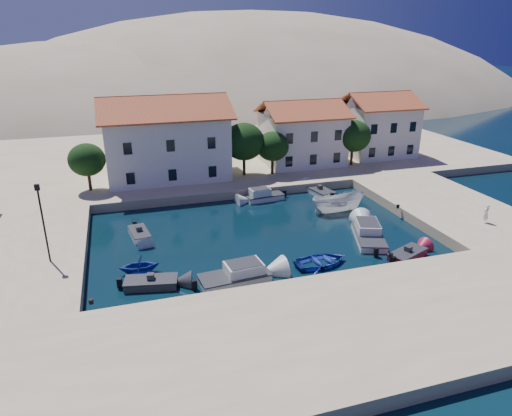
{
  "coord_description": "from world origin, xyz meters",
  "views": [
    {
      "loc": [
        -11.53,
        -26.67,
        17.48
      ],
      "look_at": [
        0.29,
        11.72,
        2.0
      ],
      "focal_mm": 32.0,
      "sensor_mm": 36.0,
      "label": 1
    }
  ],
  "objects_px": {
    "building_left": "(166,136)",
    "pedestrian": "(486,214)",
    "cabin_cruiser_east": "(369,235)",
    "boat_east": "(338,212)",
    "lamppost": "(42,216)",
    "cabin_cruiser_south": "(235,276)",
    "rowboat_south": "(321,265)",
    "building_mid": "(302,131)",
    "building_right": "(378,123)"
  },
  "relations": [
    {
      "from": "cabin_cruiser_east",
      "to": "boat_east",
      "type": "xyz_separation_m",
      "value": [
        0.44,
        6.99,
        -0.48
      ]
    },
    {
      "from": "building_left",
      "to": "cabin_cruiser_east",
      "type": "height_order",
      "value": "building_left"
    },
    {
      "from": "boat_east",
      "to": "rowboat_south",
      "type": "bearing_deg",
      "value": 149.52
    },
    {
      "from": "building_mid",
      "to": "rowboat_south",
      "type": "bearing_deg",
      "value": -108.9
    },
    {
      "from": "building_right",
      "to": "lamppost",
      "type": "relative_size",
      "value": 1.52
    },
    {
      "from": "building_left",
      "to": "boat_east",
      "type": "height_order",
      "value": "building_left"
    },
    {
      "from": "cabin_cruiser_south",
      "to": "cabin_cruiser_east",
      "type": "height_order",
      "value": "same"
    },
    {
      "from": "cabin_cruiser_south",
      "to": "building_mid",
      "type": "bearing_deg",
      "value": 53.49
    },
    {
      "from": "building_left",
      "to": "boat_east",
      "type": "xyz_separation_m",
      "value": [
        15.63,
        -14.93,
        -5.94
      ]
    },
    {
      "from": "cabin_cruiser_south",
      "to": "lamppost",
      "type": "bearing_deg",
      "value": 152.17
    },
    {
      "from": "building_left",
      "to": "boat_east",
      "type": "bearing_deg",
      "value": -43.69
    },
    {
      "from": "cabin_cruiser_east",
      "to": "pedestrian",
      "type": "bearing_deg",
      "value": -78.76
    },
    {
      "from": "building_mid",
      "to": "lamppost",
      "type": "height_order",
      "value": "building_mid"
    },
    {
      "from": "lamppost",
      "to": "cabin_cruiser_south",
      "type": "relative_size",
      "value": 1.14
    },
    {
      "from": "lamppost",
      "to": "cabin_cruiser_south",
      "type": "distance_m",
      "value": 15.01
    },
    {
      "from": "building_left",
      "to": "lamppost",
      "type": "xyz_separation_m",
      "value": [
        -11.5,
        -20.0,
        -1.18
      ]
    },
    {
      "from": "building_mid",
      "to": "cabin_cruiser_east",
      "type": "relative_size",
      "value": 1.69
    },
    {
      "from": "cabin_cruiser_south",
      "to": "rowboat_south",
      "type": "xyz_separation_m",
      "value": [
        7.32,
        0.54,
        -0.48
      ]
    },
    {
      "from": "building_mid",
      "to": "cabin_cruiser_south",
      "type": "distance_m",
      "value": 31.49
    },
    {
      "from": "rowboat_south",
      "to": "building_left",
      "type": "bearing_deg",
      "value": 15.14
    },
    {
      "from": "building_mid",
      "to": "pedestrian",
      "type": "xyz_separation_m",
      "value": [
        8.25,
        -24.62,
        -3.33
      ]
    },
    {
      "from": "building_left",
      "to": "building_mid",
      "type": "xyz_separation_m",
      "value": [
        18.0,
        1.0,
        -0.71
      ]
    },
    {
      "from": "boat_east",
      "to": "building_left",
      "type": "bearing_deg",
      "value": 48.76
    },
    {
      "from": "cabin_cruiser_south",
      "to": "boat_east",
      "type": "height_order",
      "value": "cabin_cruiser_south"
    },
    {
      "from": "building_mid",
      "to": "rowboat_south",
      "type": "xyz_separation_m",
      "value": [
        -8.91,
        -26.03,
        -5.22
      ]
    },
    {
      "from": "building_right",
      "to": "boat_east",
      "type": "bearing_deg",
      "value": -130.33
    },
    {
      "from": "building_left",
      "to": "pedestrian",
      "type": "bearing_deg",
      "value": -41.99
    },
    {
      "from": "building_mid",
      "to": "cabin_cruiser_east",
      "type": "xyz_separation_m",
      "value": [
        -2.81,
        -22.91,
        -4.75
      ]
    },
    {
      "from": "building_left",
      "to": "building_right",
      "type": "relative_size",
      "value": 1.56
    },
    {
      "from": "building_left",
      "to": "cabin_cruiser_east",
      "type": "xyz_separation_m",
      "value": [
        15.19,
        -21.91,
        -5.46
      ]
    },
    {
      "from": "rowboat_south",
      "to": "cabin_cruiser_east",
      "type": "relative_size",
      "value": 0.72
    },
    {
      "from": "building_left",
      "to": "pedestrian",
      "type": "distance_m",
      "value": 35.55
    },
    {
      "from": "building_right",
      "to": "rowboat_south",
      "type": "distance_m",
      "value": 34.61
    },
    {
      "from": "lamppost",
      "to": "boat_east",
      "type": "height_order",
      "value": "lamppost"
    },
    {
      "from": "building_mid",
      "to": "lamppost",
      "type": "relative_size",
      "value": 1.69
    },
    {
      "from": "cabin_cruiser_south",
      "to": "rowboat_south",
      "type": "distance_m",
      "value": 7.36
    },
    {
      "from": "boat_east",
      "to": "cabin_cruiser_east",
      "type": "bearing_deg",
      "value": 178.84
    },
    {
      "from": "lamppost",
      "to": "building_right",
      "type": "bearing_deg",
      "value": 27.93
    },
    {
      "from": "boat_east",
      "to": "lamppost",
      "type": "bearing_deg",
      "value": 103.04
    },
    {
      "from": "boat_east",
      "to": "pedestrian",
      "type": "bearing_deg",
      "value": -126.85
    },
    {
      "from": "cabin_cruiser_south",
      "to": "boat_east",
      "type": "relative_size",
      "value": 0.95
    },
    {
      "from": "building_left",
      "to": "pedestrian",
      "type": "height_order",
      "value": "building_left"
    },
    {
      "from": "building_mid",
      "to": "building_right",
      "type": "xyz_separation_m",
      "value": [
        12.0,
        1.0,
        0.25
      ]
    },
    {
      "from": "building_right",
      "to": "cabin_cruiser_south",
      "type": "bearing_deg",
      "value": -135.69
    },
    {
      "from": "building_left",
      "to": "cabin_cruiser_south",
      "type": "bearing_deg",
      "value": -86.05
    },
    {
      "from": "lamppost",
      "to": "cabin_cruiser_east",
      "type": "height_order",
      "value": "lamppost"
    },
    {
      "from": "lamppost",
      "to": "pedestrian",
      "type": "distance_m",
      "value": 38.03
    },
    {
      "from": "building_left",
      "to": "building_mid",
      "type": "distance_m",
      "value": 18.04
    },
    {
      "from": "building_mid",
      "to": "cabin_cruiser_south",
      "type": "relative_size",
      "value": 1.92
    },
    {
      "from": "cabin_cruiser_east",
      "to": "boat_east",
      "type": "relative_size",
      "value": 1.08
    }
  ]
}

